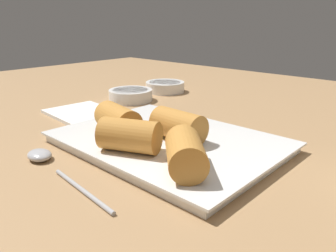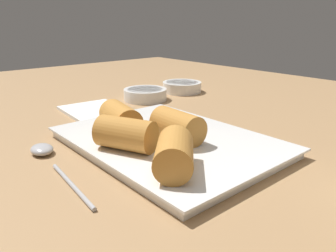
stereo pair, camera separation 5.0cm
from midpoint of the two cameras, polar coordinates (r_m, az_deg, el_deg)
The scene contains 10 objects.
table_surface at distance 50.87cm, azimuth 3.48°, elevation -3.37°, with size 180.00×140.00×2.00cm.
serving_plate at distance 47.14cm, azimuth 3.04°, elevation -2.85°, with size 31.00×22.76×1.50cm.
roll_front_left at distance 45.50cm, azimuth 4.46°, elevation 0.13°, with size 8.37×4.51×4.20cm.
roll_front_right at distance 49.23cm, azimuth -5.60°, elevation 1.50°, with size 8.57×5.68×4.20cm.
roll_back_left at distance 36.39cm, azimuth 5.08°, elevation -4.62°, with size 8.34×8.28×4.20cm.
roll_back_right at distance 42.14cm, azimuth -4.48°, elevation -1.36°, with size 8.61×6.95×4.20cm.
dipping_bowl_near at distance 74.64cm, azimuth -2.07°, elevation 5.58°, with size 9.73×9.73×2.55cm.
dipping_bowl_far at distance 83.22cm, azimuth 4.18°, elevation 6.86°, with size 9.73×9.73×2.55cm.
spoon at distance 45.36cm, azimuth -17.54°, elevation -4.82°, with size 19.51×3.37×1.31cm.
napkin at distance 66.33cm, azimuth -10.55°, elevation 2.70°, with size 13.63×11.84×0.60cm.
Camera 2 is at (35.59, -31.27, 19.66)cm, focal length 35.00 mm.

